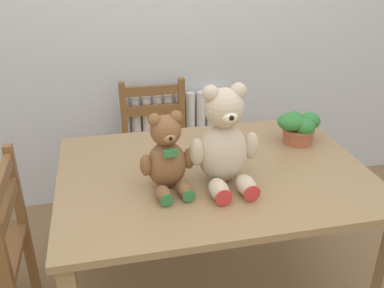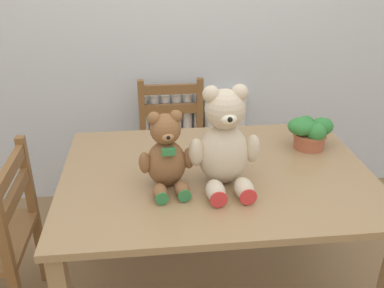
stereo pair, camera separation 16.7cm
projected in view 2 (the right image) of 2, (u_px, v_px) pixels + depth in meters
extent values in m
cube|color=silver|center=(190.00, 2.00, 2.57)|extent=(8.00, 0.04, 2.60)
cylinder|color=white|center=(145.00, 148.00, 2.88)|extent=(0.06, 0.06, 0.75)
cylinder|color=white|center=(156.00, 147.00, 2.89)|extent=(0.06, 0.06, 0.75)
cylinder|color=white|center=(167.00, 147.00, 2.90)|extent=(0.06, 0.06, 0.75)
cylinder|color=white|center=(177.00, 146.00, 2.90)|extent=(0.06, 0.06, 0.75)
cylinder|color=white|center=(188.00, 146.00, 2.91)|extent=(0.06, 0.06, 0.75)
cylinder|color=white|center=(198.00, 145.00, 2.92)|extent=(0.06, 0.06, 0.75)
cylinder|color=white|center=(209.00, 145.00, 2.92)|extent=(0.06, 0.06, 0.75)
cylinder|color=white|center=(219.00, 144.00, 2.93)|extent=(0.06, 0.06, 0.75)
cylinder|color=white|center=(229.00, 144.00, 2.94)|extent=(0.06, 0.06, 0.75)
cylinder|color=white|center=(240.00, 143.00, 2.95)|extent=(0.06, 0.06, 0.75)
cube|color=white|center=(193.00, 190.00, 3.07)|extent=(0.72, 0.10, 0.04)
cube|color=#9E7A51|center=(217.00, 175.00, 1.84)|extent=(1.32, 0.95, 0.03)
cube|color=#9E7A51|center=(92.00, 201.00, 2.33)|extent=(0.06, 0.06, 0.72)
cube|color=#9E7A51|center=(309.00, 188.00, 2.45)|extent=(0.06, 0.06, 0.72)
cube|color=brown|center=(174.00, 156.00, 2.67)|extent=(0.41, 0.39, 0.03)
cube|color=brown|center=(206.00, 199.00, 2.63)|extent=(0.04, 0.04, 0.40)
cube|color=brown|center=(146.00, 203.00, 2.59)|extent=(0.04, 0.04, 0.40)
cube|color=brown|center=(200.00, 141.00, 2.84)|extent=(0.04, 0.04, 0.86)
cube|color=brown|center=(144.00, 144.00, 2.81)|extent=(0.04, 0.04, 0.86)
cube|color=brown|center=(171.00, 89.00, 2.67)|extent=(0.33, 0.03, 0.06)
cube|color=brown|center=(171.00, 109.00, 2.72)|extent=(0.33, 0.03, 0.06)
cube|color=brown|center=(11.00, 272.00, 1.75)|extent=(0.04, 0.04, 0.84)
cube|color=brown|center=(34.00, 213.00, 2.12)|extent=(0.04, 0.04, 0.84)
cube|color=brown|center=(9.00, 171.00, 1.78)|extent=(0.03, 0.38, 0.06)
cube|color=brown|center=(14.00, 195.00, 1.83)|extent=(0.03, 0.38, 0.06)
ellipsoid|color=brown|center=(166.00, 163.00, 1.70)|extent=(0.17, 0.15, 0.19)
sphere|color=brown|center=(165.00, 129.00, 1.64)|extent=(0.12, 0.12, 0.12)
sphere|color=brown|center=(176.00, 116.00, 1.62)|extent=(0.05, 0.05, 0.05)
sphere|color=brown|center=(154.00, 118.00, 1.61)|extent=(0.05, 0.05, 0.05)
ellipsoid|color=#B2794C|center=(167.00, 136.00, 1.60)|extent=(0.06, 0.05, 0.04)
sphere|color=black|center=(168.00, 138.00, 1.58)|extent=(0.02, 0.02, 0.02)
ellipsoid|color=brown|center=(189.00, 158.00, 1.70)|extent=(0.05, 0.05, 0.09)
ellipsoid|color=brown|center=(145.00, 163.00, 1.66)|extent=(0.05, 0.05, 0.09)
ellipsoid|color=brown|center=(182.00, 190.00, 1.65)|extent=(0.07, 0.10, 0.06)
cylinder|color=#337F42|center=(185.00, 196.00, 1.61)|extent=(0.05, 0.01, 0.05)
ellipsoid|color=brown|center=(160.00, 192.00, 1.63)|extent=(0.07, 0.10, 0.06)
cylinder|color=#337F42|center=(162.00, 199.00, 1.59)|extent=(0.05, 0.01, 0.05)
cube|color=#337F42|center=(169.00, 152.00, 1.61)|extent=(0.06, 0.03, 0.03)
ellipsoid|color=beige|center=(223.00, 154.00, 1.71)|extent=(0.21, 0.18, 0.25)
sphere|color=beige|center=(225.00, 109.00, 1.63)|extent=(0.16, 0.16, 0.16)
sphere|color=beige|center=(240.00, 93.00, 1.61)|extent=(0.07, 0.07, 0.07)
sphere|color=beige|center=(211.00, 94.00, 1.59)|extent=(0.07, 0.07, 0.07)
ellipsoid|color=white|center=(228.00, 118.00, 1.58)|extent=(0.07, 0.06, 0.05)
sphere|color=black|center=(230.00, 120.00, 1.55)|extent=(0.02, 0.02, 0.02)
ellipsoid|color=beige|center=(253.00, 148.00, 1.70)|extent=(0.06, 0.06, 0.12)
ellipsoid|color=beige|center=(196.00, 152.00, 1.66)|extent=(0.06, 0.06, 0.12)
ellipsoid|color=beige|center=(244.00, 189.00, 1.64)|extent=(0.08, 0.13, 0.07)
cylinder|color=red|center=(248.00, 197.00, 1.59)|extent=(0.07, 0.01, 0.07)
ellipsoid|color=beige|center=(215.00, 191.00, 1.63)|extent=(0.08, 0.13, 0.07)
cylinder|color=red|center=(219.00, 200.00, 1.57)|extent=(0.07, 0.01, 0.07)
cylinder|color=#B25B3D|center=(309.00, 140.00, 2.03)|extent=(0.14, 0.14, 0.08)
cylinder|color=#B25B3D|center=(310.00, 134.00, 2.02)|extent=(0.16, 0.16, 0.02)
ellipsoid|color=#337F38|center=(322.00, 126.00, 2.03)|extent=(0.11, 0.09, 0.09)
ellipsoid|color=#337F38|center=(305.00, 124.00, 2.05)|extent=(0.08, 0.06, 0.08)
ellipsoid|color=#337F38|center=(302.00, 126.00, 1.99)|extent=(0.13, 0.12, 0.08)
ellipsoid|color=#337F38|center=(316.00, 132.00, 1.97)|extent=(0.09, 0.09, 0.09)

